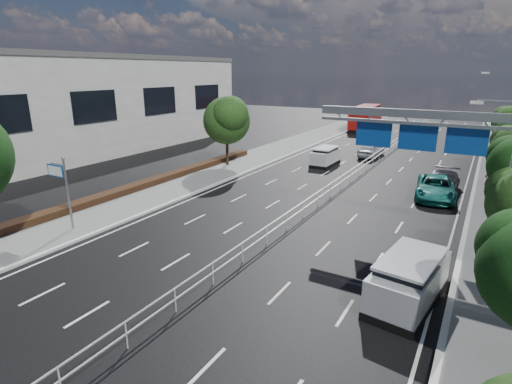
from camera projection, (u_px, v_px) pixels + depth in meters
The scene contains 21 objects.
ground at pixel (224, 276), 17.88m from camera, with size 160.00×160.00×0.00m, color black.
sidewalk_near at pixel (62, 226), 23.39m from camera, with size 5.00×140.00×0.14m, color slate.
kerb_near at pixel (91, 235), 22.19m from camera, with size 0.25×140.00×0.15m, color silver.
kerb_far at pixel (442, 340), 13.52m from camera, with size 0.25×140.00×0.15m, color silver.
median_fence at pixel (364, 166), 36.32m from camera, with size 0.05×85.00×1.02m.
hedge_near at pixel (109, 195), 28.31m from camera, with size 1.00×36.00×0.44m, color black.
toilet_sign at pixel (61, 180), 22.29m from camera, with size 1.62×0.18×4.34m.
overhead_gantry at pixel (432, 134), 21.30m from camera, with size 10.24×0.38×7.45m.
streetlight_far at pixel (508, 116), 32.79m from camera, with size 2.78×2.40×9.00m.
near_building at pixel (97, 105), 45.74m from camera, with size 12.00×38.00×10.00m, color #BAB5A7.
near_tree_back at pixel (227, 118), 37.13m from camera, with size 4.84×4.51×6.69m.
far_tree_g at pixel (511, 121), 41.93m from camera, with size 3.96×3.69×5.45m.
far_tree_h at pixel (509, 117), 48.23m from camera, with size 3.41×3.18×4.91m.
white_minivan at pixel (325, 156), 38.67m from camera, with size 1.77×4.03×1.74m.
red_bus at pixel (366, 117), 62.11m from camera, with size 3.66×12.21×3.60m.
near_car_silver at pixel (371, 150), 42.38m from camera, with size 1.83×4.56×1.55m, color #AEB2B6.
near_car_dark at pixel (375, 125), 62.23m from camera, with size 1.47×4.22×1.39m, color black.
silver_minivan at pixel (409, 280), 15.66m from camera, with size 2.58×4.92×1.95m.
parked_car_teal at pixel (436, 187), 28.64m from camera, with size 2.60×5.64×1.57m, color #186D63.
parked_car_dark at pixel (442, 182), 30.05m from camera, with size 2.11×5.19×1.51m, color black.
pedestrian_a at pixel (489, 180), 29.43m from camera, with size 0.70×0.46×1.91m, color gray.
Camera 1 is at (9.30, -13.10, 8.83)m, focal length 28.00 mm.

